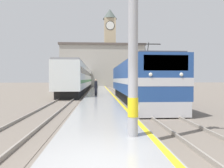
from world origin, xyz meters
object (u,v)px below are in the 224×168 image
person_on_platform (96,87)px  catenary_mast (135,4)px  locomotive_train (136,81)px  clock_tower (110,45)px  passenger_train (84,79)px

person_on_platform → catenary_mast: bearing=-85.3°
locomotive_train → clock_tower: 48.49m
passenger_train → clock_tower: bearing=70.5°
locomotive_train → catenary_mast: 13.63m
catenary_mast → person_on_platform: (-1.40, 17.15, -3.16)m
catenary_mast → clock_tower: bearing=87.7°
catenary_mast → person_on_platform: 17.49m
locomotive_train → catenary_mast: bearing=-100.0°
passenger_train → person_on_platform: passenger_train is taller
catenary_mast → clock_tower: 61.08m
passenger_train → catenary_mast: catenary_mast is taller
catenary_mast → clock_tower: (2.47, 60.49, 8.13)m
locomotive_train → catenary_mast: (-2.31, -13.19, 2.53)m
locomotive_train → catenary_mast: catenary_mast is taller
locomotive_train → passenger_train: bearing=103.1°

